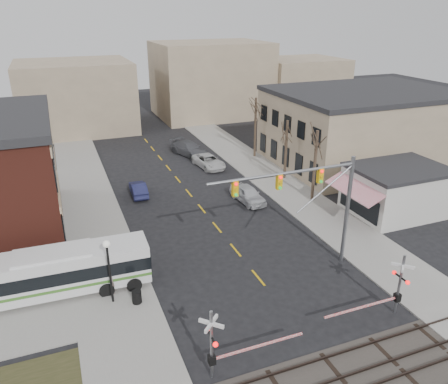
{
  "coord_description": "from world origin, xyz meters",
  "views": [
    {
      "loc": [
        -11.43,
        -20.6,
        17.02
      ],
      "look_at": [
        0.33,
        9.23,
        3.5
      ],
      "focal_mm": 35.0,
      "sensor_mm": 36.0,
      "label": 1
    }
  ],
  "objects_px": {
    "trash_bin": "(137,297)",
    "car_b": "(138,189)",
    "pedestrian_far": "(77,255)",
    "car_d": "(189,149)",
    "car_a": "(248,194)",
    "car_c": "(209,161)",
    "street_lamp": "(108,259)",
    "pedestrian_near": "(113,280)",
    "rr_crossing_west": "(220,343)",
    "rr_crossing_east": "(394,287)",
    "traffic_signal_mast": "(314,194)",
    "transit_bus": "(56,272)"
  },
  "relations": [
    {
      "from": "trash_bin",
      "to": "car_b",
      "type": "xyz_separation_m",
      "value": [
        3.51,
        17.1,
        0.14
      ]
    },
    {
      "from": "pedestrian_far",
      "to": "car_d",
      "type": "bearing_deg",
      "value": 34.55
    },
    {
      "from": "car_d",
      "to": "car_b",
      "type": "bearing_deg",
      "value": -148.91
    },
    {
      "from": "car_a",
      "to": "car_c",
      "type": "relative_size",
      "value": 0.9
    },
    {
      "from": "car_c",
      "to": "car_d",
      "type": "xyz_separation_m",
      "value": [
        -0.74,
        5.2,
        0.13
      ]
    },
    {
      "from": "street_lamp",
      "to": "pedestrian_near",
      "type": "height_order",
      "value": "street_lamp"
    },
    {
      "from": "car_b",
      "to": "car_d",
      "type": "distance_m",
      "value": 13.41
    },
    {
      "from": "rr_crossing_west",
      "to": "rr_crossing_east",
      "type": "xyz_separation_m",
      "value": [
        11.17,
        0.65,
        0.0
      ]
    },
    {
      "from": "traffic_signal_mast",
      "to": "rr_crossing_east",
      "type": "xyz_separation_m",
      "value": [
        1.92,
        -6.13,
        -3.79
      ]
    },
    {
      "from": "trash_bin",
      "to": "pedestrian_far",
      "type": "height_order",
      "value": "pedestrian_far"
    },
    {
      "from": "traffic_signal_mast",
      "to": "pedestrian_far",
      "type": "height_order",
      "value": "traffic_signal_mast"
    },
    {
      "from": "street_lamp",
      "to": "car_c",
      "type": "bearing_deg",
      "value": 56.93
    },
    {
      "from": "car_b",
      "to": "pedestrian_near",
      "type": "bearing_deg",
      "value": 75.59
    },
    {
      "from": "car_c",
      "to": "traffic_signal_mast",
      "type": "bearing_deg",
      "value": -98.91
    },
    {
      "from": "car_d",
      "to": "rr_crossing_east",
      "type": "bearing_deg",
      "value": -106.45
    },
    {
      "from": "traffic_signal_mast",
      "to": "car_d",
      "type": "relative_size",
      "value": 1.81
    },
    {
      "from": "transit_bus",
      "to": "rr_crossing_west",
      "type": "xyz_separation_m",
      "value": [
        7.26,
        -9.99,
        0.26
      ]
    },
    {
      "from": "transit_bus",
      "to": "car_a",
      "type": "bearing_deg",
      "value": 27.22
    },
    {
      "from": "car_c",
      "to": "car_b",
      "type": "bearing_deg",
      "value": -157.7
    },
    {
      "from": "rr_crossing_east",
      "to": "car_a",
      "type": "distance_m",
      "value": 18.33
    },
    {
      "from": "transit_bus",
      "to": "car_d",
      "type": "height_order",
      "value": "transit_bus"
    },
    {
      "from": "car_c",
      "to": "pedestrian_far",
      "type": "xyz_separation_m",
      "value": [
        -15.76,
        -16.51,
        0.21
      ]
    },
    {
      "from": "rr_crossing_west",
      "to": "pedestrian_near",
      "type": "bearing_deg",
      "value": 114.1
    },
    {
      "from": "transit_bus",
      "to": "traffic_signal_mast",
      "type": "distance_m",
      "value": 17.3
    },
    {
      "from": "rr_crossing_west",
      "to": "rr_crossing_east",
      "type": "relative_size",
      "value": 1.0
    },
    {
      "from": "street_lamp",
      "to": "car_a",
      "type": "relative_size",
      "value": 0.94
    },
    {
      "from": "car_a",
      "to": "rr_crossing_west",
      "type": "bearing_deg",
      "value": -124.38
    },
    {
      "from": "trash_bin",
      "to": "car_b",
      "type": "height_order",
      "value": "car_b"
    },
    {
      "from": "car_c",
      "to": "car_d",
      "type": "bearing_deg",
      "value": 90.92
    },
    {
      "from": "rr_crossing_east",
      "to": "rr_crossing_west",
      "type": "bearing_deg",
      "value": -176.69
    },
    {
      "from": "trash_bin",
      "to": "car_b",
      "type": "relative_size",
      "value": 0.2
    },
    {
      "from": "car_a",
      "to": "pedestrian_far",
      "type": "xyz_separation_m",
      "value": [
        -15.91,
        -5.94,
        0.15
      ]
    },
    {
      "from": "rr_crossing_east",
      "to": "car_a",
      "type": "bearing_deg",
      "value": 93.39
    },
    {
      "from": "traffic_signal_mast",
      "to": "car_d",
      "type": "xyz_separation_m",
      "value": [
        -0.05,
        27.9,
        -4.92
      ]
    },
    {
      "from": "car_c",
      "to": "car_d",
      "type": "relative_size",
      "value": 0.89
    },
    {
      "from": "street_lamp",
      "to": "transit_bus",
      "type": "bearing_deg",
      "value": 145.37
    },
    {
      "from": "rr_crossing_west",
      "to": "transit_bus",
      "type": "bearing_deg",
      "value": 126.0
    },
    {
      "from": "rr_crossing_east",
      "to": "trash_bin",
      "type": "xyz_separation_m",
      "value": [
        -13.94,
        6.54,
        -1.44
      ]
    },
    {
      "from": "rr_crossing_west",
      "to": "car_c",
      "type": "bearing_deg",
      "value": 71.36
    },
    {
      "from": "pedestrian_near",
      "to": "pedestrian_far",
      "type": "relative_size",
      "value": 1.16
    },
    {
      "from": "street_lamp",
      "to": "car_c",
      "type": "xyz_separation_m",
      "value": [
        14.09,
        21.64,
        -2.49
      ]
    },
    {
      "from": "rr_crossing_east",
      "to": "car_b",
      "type": "distance_m",
      "value": 25.87
    },
    {
      "from": "rr_crossing_west",
      "to": "pedestrian_far",
      "type": "distance_m",
      "value": 14.26
    },
    {
      "from": "pedestrian_near",
      "to": "rr_crossing_east",
      "type": "bearing_deg",
      "value": -98.07
    },
    {
      "from": "traffic_signal_mast",
      "to": "pedestrian_far",
      "type": "relative_size",
      "value": 6.48
    },
    {
      "from": "pedestrian_near",
      "to": "street_lamp",
      "type": "bearing_deg",
      "value": -171.52
    },
    {
      "from": "traffic_signal_mast",
      "to": "rr_crossing_west",
      "type": "relative_size",
      "value": 1.87
    },
    {
      "from": "traffic_signal_mast",
      "to": "car_a",
      "type": "bearing_deg",
      "value": 86.04
    },
    {
      "from": "trash_bin",
      "to": "car_b",
      "type": "bearing_deg",
      "value": 78.41
    },
    {
      "from": "street_lamp",
      "to": "car_a",
      "type": "distance_m",
      "value": 18.2
    }
  ]
}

